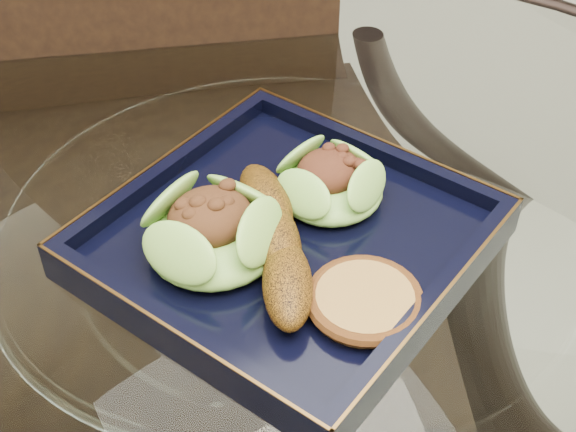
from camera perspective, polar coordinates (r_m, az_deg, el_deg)
dining_table at (r=0.75m, az=-0.14°, el=-12.94°), size 1.13×1.13×0.77m
dining_chair at (r=0.93m, az=-8.64°, el=-1.07°), size 0.60×0.60×1.05m
navy_plate at (r=0.64m, az=0.00°, el=-2.00°), size 0.35×0.35×0.02m
lettuce_wrap_left at (r=0.61m, az=-5.35°, el=-1.27°), size 0.11×0.11×0.04m
lettuce_wrap_right at (r=0.65m, az=3.02°, el=2.25°), size 0.09×0.09×0.03m
roasted_plantain at (r=0.60m, az=-0.86°, el=-1.68°), size 0.09×0.17×0.03m
crumb_patty at (r=0.58m, az=5.47°, el=-6.08°), size 0.09×0.09×0.01m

